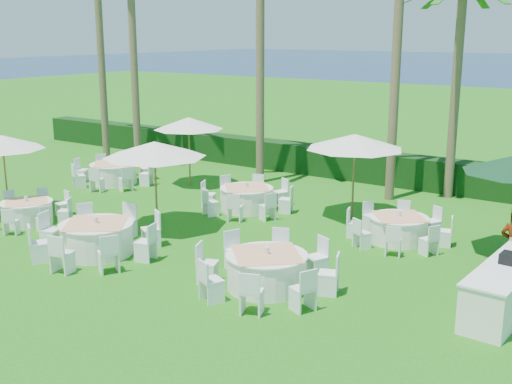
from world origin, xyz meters
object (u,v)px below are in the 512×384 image
banquet_table_c (267,270)px  banquet_table_d (114,173)px  banquet_table_a (27,211)px  banquet_table_f (398,228)px  banquet_table_e (247,198)px  umbrella_b (154,149)px  umbrella_c (189,123)px  umbrella_a (2,142)px  banquet_table_b (97,238)px  umbrella_d (355,142)px

banquet_table_c → banquet_table_d: size_ratio=1.04×
banquet_table_a → banquet_table_f: bearing=25.0°
banquet_table_e → umbrella_b: umbrella_b is taller
umbrella_b → banquet_table_d: bearing=147.7°
umbrella_c → umbrella_b: bearing=-59.9°
banquet_table_d → umbrella_b: size_ratio=1.02×
banquet_table_f → umbrella_b: 7.42m
banquet_table_f → umbrella_a: (-11.71, -4.45, 1.97)m
banquet_table_b → banquet_table_e: size_ratio=1.13×
banquet_table_a → umbrella_c: (0.91, 6.78, 2.05)m
banquet_table_c → banquet_table_d: 12.10m
banquet_table_d → umbrella_b: bearing=-32.3°
umbrella_a → umbrella_d: size_ratio=0.86×
umbrella_c → umbrella_a: bearing=-110.0°
banquet_table_a → banquet_table_d: 5.58m
banquet_table_c → umbrella_c: umbrella_c is taller
banquet_table_a → banquet_table_b: 4.06m
banquet_table_c → banquet_table_f: bearing=76.3°
umbrella_d → banquet_table_a: bearing=-142.7°
banquet_table_e → umbrella_b: 3.99m
banquet_table_c → banquet_table_d: (-10.79, 5.47, -0.02)m
banquet_table_a → banquet_table_f: 11.33m
banquet_table_d → banquet_table_c: bearing=-26.9°
banquet_table_c → umbrella_c: (-8.15, 6.96, 1.97)m
banquet_table_a → banquet_table_b: (3.99, -0.76, 0.09)m
banquet_table_c → banquet_table_f: (1.21, 4.96, -0.05)m
banquet_table_d → umbrella_a: 5.33m
umbrella_c → umbrella_d: size_ratio=0.86×
banquet_table_e → umbrella_c: bearing=156.4°
banquet_table_c → banquet_table_a: bearing=178.9°
umbrella_b → banquet_table_c: bearing=-20.6°
banquet_table_b → umbrella_c: size_ratio=1.29×
banquet_table_f → umbrella_c: umbrella_c is taller
banquet_table_a → umbrella_c: bearing=82.4°
banquet_table_d → banquet_table_e: bearing=-1.9°
banquet_table_a → umbrella_b: size_ratio=0.91×
banquet_table_f → umbrella_a: umbrella_a is taller
umbrella_c → banquet_table_c: bearing=-40.5°
banquet_table_f → umbrella_d: 3.30m
umbrella_a → umbrella_c: bearing=70.0°
banquet_table_b → banquet_table_d: bearing=133.4°
banquet_table_c → banquet_table_e: banquet_table_c is taller
banquet_table_d → umbrella_d: size_ratio=1.01×
umbrella_b → banquet_table_e: bearing=73.0°
banquet_table_c → umbrella_a: umbrella_a is taller
umbrella_b → umbrella_d: umbrella_d is taller
banquet_table_b → umbrella_b: bearing=94.3°
banquet_table_f → umbrella_d: bearing=146.4°
banquet_table_c → umbrella_a: (-10.50, 0.51, 1.92)m
banquet_table_e → umbrella_c: size_ratio=1.14×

